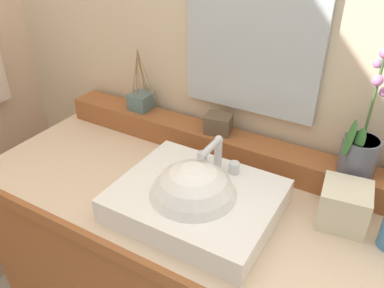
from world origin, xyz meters
name	(u,v)px	position (x,y,z in m)	size (l,w,h in m)	color
vanity_cabinet	(188,282)	(0.00, 0.00, 0.44)	(1.38, 0.62, 0.87)	#99552B
back_ledge	(222,144)	(0.00, 0.24, 0.91)	(1.30, 0.11, 0.09)	#99552B
sink_basin	(195,202)	(0.07, -0.08, 0.91)	(0.45, 0.37, 0.28)	white
potted_plant	(360,149)	(0.44, 0.24, 1.04)	(0.11, 0.12, 0.39)	slate
reed_diffuser	(141,101)	(-0.36, 0.25, 0.99)	(0.11, 0.08, 0.24)	slate
trinket_box	(218,124)	(-0.02, 0.24, 0.99)	(0.09, 0.07, 0.06)	brown
tissue_box	(344,205)	(0.45, 0.10, 0.93)	(0.13, 0.13, 0.12)	beige
mirror	(253,24)	(0.06, 0.30, 1.33)	(0.46, 0.02, 0.58)	silver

